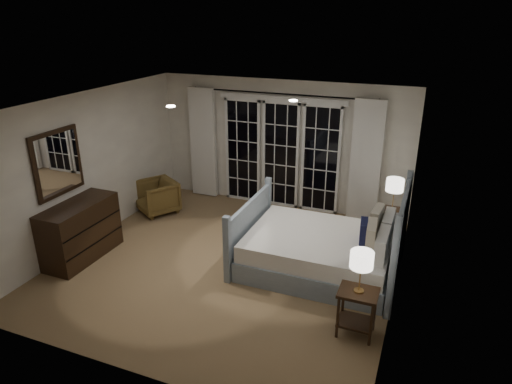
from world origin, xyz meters
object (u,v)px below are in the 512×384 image
at_px(nightstand_right, 390,222).
at_px(lamp_left, 362,260).
at_px(bed, 323,250).
at_px(lamp_right, 395,185).
at_px(nightstand_left, 357,306).
at_px(dresser, 81,231).
at_px(armchair, 157,197).

height_order(nightstand_right, lamp_left, lamp_left).
relative_size(bed, lamp_right, 4.26).
xyz_separation_m(nightstand_left, nightstand_right, (0.10, 2.47, 0.03)).
height_order(lamp_left, lamp_right, lamp_right).
xyz_separation_m(nightstand_right, lamp_right, (0.00, 0.00, 0.65)).
distance_m(nightstand_right, lamp_right, 0.65).
bearing_deg(nightstand_right, lamp_left, -92.39).
height_order(bed, dresser, bed).
bearing_deg(lamp_left, lamp_right, 87.61).
bearing_deg(lamp_left, nightstand_right, 87.61).
bearing_deg(lamp_left, bed, 119.61).
xyz_separation_m(bed, lamp_left, (0.74, -1.30, 0.69)).
distance_m(lamp_left, armchair, 4.84).
xyz_separation_m(lamp_left, lamp_right, (0.10, 2.47, 0.05)).
distance_m(nightstand_left, lamp_left, 0.63).
bearing_deg(bed, lamp_right, 54.36).
distance_m(nightstand_left, armchair, 4.79).
distance_m(bed, lamp_right, 1.62).
height_order(bed, lamp_left, bed).
bearing_deg(lamp_right, dresser, -153.81).
relative_size(nightstand_right, lamp_right, 1.18).
xyz_separation_m(lamp_right, armchair, (-4.35, -0.27, -0.76)).
bearing_deg(bed, dresser, -164.18).
xyz_separation_m(nightstand_right, dresser, (-4.48, -2.20, 0.04)).
height_order(nightstand_right, lamp_right, lamp_right).
bearing_deg(dresser, lamp_left, -3.47).
bearing_deg(bed, armchair, 165.60).
height_order(nightstand_right, armchair, nightstand_right).
bearing_deg(nightstand_left, lamp_left, 153.43).
height_order(nightstand_left, lamp_right, lamp_right).
height_order(nightstand_left, lamp_left, lamp_left).
height_order(bed, nightstand_left, bed).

